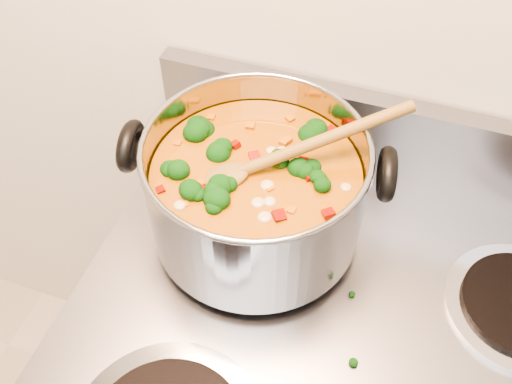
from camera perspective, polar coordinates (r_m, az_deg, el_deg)
stockpot at (r=0.77m, az=0.06°, el=0.14°), size 0.36×0.30×0.18m
wooden_spoon at (r=0.73m, az=1.51°, el=3.25°), size 0.26×0.19×0.09m
cooktop_crumbs at (r=0.78m, az=6.12°, el=-11.18°), size 0.43×0.29×0.01m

